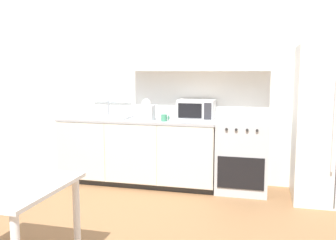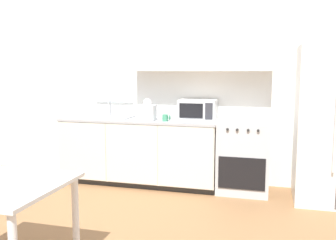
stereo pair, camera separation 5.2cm
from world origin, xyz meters
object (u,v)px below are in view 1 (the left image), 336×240
coffee_mug (165,118)px  microwave (196,110)px  oven_range (242,157)px  refrigerator (332,124)px

coffee_mug → microwave: bearing=36.4°
oven_range → coffee_mug: 1.12m
microwave → coffee_mug: size_ratio=4.53×
coffee_mug → refrigerator: bearing=2.1°
coffee_mug → oven_range: bearing=9.0°
refrigerator → coffee_mug: bearing=-177.9°
refrigerator → microwave: 1.67m
refrigerator → microwave: (-1.66, 0.20, 0.11)m
microwave → coffee_mug: bearing=-143.6°
oven_range → coffee_mug: bearing=-171.0°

